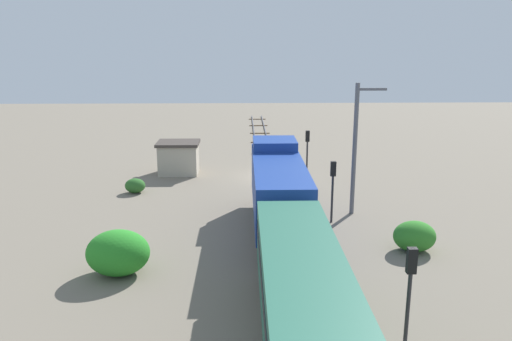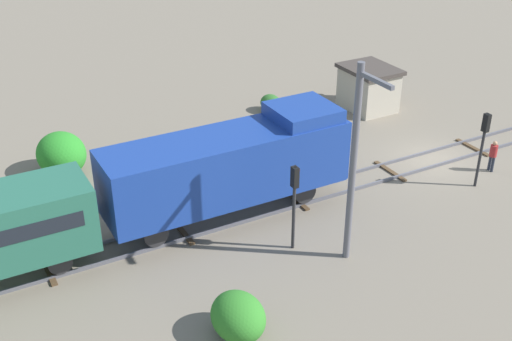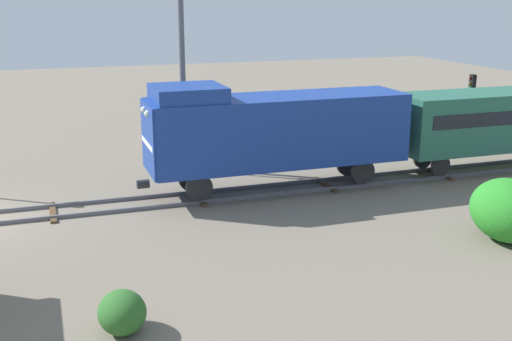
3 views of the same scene
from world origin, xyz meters
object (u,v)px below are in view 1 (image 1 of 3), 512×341
Objects in this scene: relay_hut at (179,157)px; traffic_signal_near at (307,145)px; passenger_car_leading at (306,305)px; traffic_signal_mid at (333,180)px; worker_near_track at (295,160)px; traffic_signal_far at (410,283)px; locomotive at (278,185)px; catenary_mast at (356,146)px.

traffic_signal_near is at bearing 172.34° from relay_hut.
relay_hut is (7.50, -26.72, -1.13)m from passenger_car_leading.
worker_near_track is at bearing -85.48° from traffic_signal_mid.
traffic_signal_far reaches higher than traffic_signal_mid.
locomotive reaches higher than traffic_signal_mid.
passenger_car_leading is at bearing 76.80° from traffic_signal_mid.
traffic_signal_far reaches higher than worker_near_track.
passenger_car_leading is at bearing 90.00° from locomotive.
passenger_car_leading is at bearing 11.85° from traffic_signal_far.
locomotive is 3.00× the size of traffic_signal_mid.
catenary_mast is at bearing -95.43° from traffic_signal_far.
catenary_mast is (-5.06, -2.77, 1.68)m from locomotive.
traffic_signal_far is at bearing 113.15° from relay_hut.
locomotive is at bearing -90.00° from passenger_car_leading.
worker_near_track is at bearing -76.47° from catenary_mast.
worker_near_track is at bearing -95.05° from passenger_car_leading.
traffic_signal_far is at bearing 90.93° from traffic_signal_near.
traffic_signal_near is (-3.20, -11.95, -0.06)m from locomotive.
catenary_mast reaches higher than traffic_signal_near.
catenary_mast is (-1.66, -1.61, 1.76)m from traffic_signal_mid.
traffic_signal_mid is at bearing 131.73° from relay_hut.
worker_near_track is 11.88m from catenary_mast.
traffic_signal_far is (-3.60, 12.58, 0.12)m from locomotive.
traffic_signal_far is 2.44× the size of worker_near_track.
locomotive is 3.60m from traffic_signal_mid.
catenary_mast is (-2.66, 11.05, 3.46)m from worker_near_track.
catenary_mast is at bearing 139.80° from relay_hut.
catenary_mast is (-1.86, 9.18, 1.75)m from traffic_signal_near.
catenary_mast reaches higher than worker_near_track.
relay_hut is at bearing -7.66° from traffic_signal_near.
passenger_car_leading is (0.00, 13.34, -0.25)m from locomotive.
passenger_car_leading reaches higher than worker_near_track.
traffic_signal_mid is at bearing -176.84° from worker_near_track.
traffic_signal_mid is (-3.40, -14.50, 0.17)m from passenger_car_leading.
locomotive reaches higher than relay_hut.
catenary_mast is 2.40× the size of relay_hut.
relay_hut reaches higher than worker_near_track.
traffic_signal_near is 1.11× the size of relay_hut.
traffic_signal_near is 9.52m from catenary_mast.
passenger_car_leading is 25.49m from traffic_signal_near.
locomotive is 2.79× the size of traffic_signal_far.
catenary_mast is at bearing 101.45° from traffic_signal_near.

